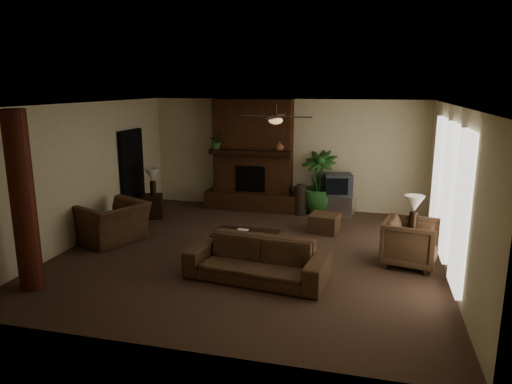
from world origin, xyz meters
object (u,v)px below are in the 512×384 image
(sofa, at_px, (256,253))
(lamp_left, at_px, (152,177))
(tv_stand, at_px, (337,204))
(floor_plant, at_px, (318,196))
(coffee_table, at_px, (245,235))
(log_column, at_px, (23,202))
(ottoman, at_px, (324,223))
(side_table_left, at_px, (152,206))
(lamp_right, at_px, (414,206))
(side_table_right, at_px, (409,245))
(floor_vase, at_px, (300,197))
(armchair_right, at_px, (411,240))
(armchair_left, at_px, (112,216))

(sofa, height_order, lamp_left, lamp_left)
(sofa, distance_m, tv_stand, 4.47)
(floor_plant, bearing_deg, coffee_table, -106.58)
(sofa, bearing_deg, log_column, -153.34)
(ottoman, distance_m, side_table_left, 4.17)
(floor_plant, height_order, lamp_right, lamp_right)
(coffee_table, bearing_deg, sofa, -65.86)
(floor_plant, bearing_deg, side_table_right, -54.63)
(ottoman, relative_size, floor_vase, 0.78)
(ottoman, bearing_deg, tv_stand, 84.60)
(armchair_right, bearing_deg, side_table_right, 11.48)
(floor_vase, bearing_deg, ottoman, -60.50)
(floor_vase, bearing_deg, lamp_left, -160.92)
(armchair_right, relative_size, coffee_table, 0.77)
(armchair_left, xyz_separation_m, lamp_right, (5.85, 0.48, 0.46))
(side_table_left, bearing_deg, lamp_left, -3.93)
(log_column, xyz_separation_m, floor_vase, (3.44, 5.33, -0.97))
(tv_stand, bearing_deg, lamp_right, -53.37)
(log_column, relative_size, lamp_right, 4.31)
(tv_stand, bearing_deg, coffee_table, -106.84)
(lamp_left, height_order, lamp_right, same)
(ottoman, distance_m, lamp_right, 2.27)
(floor_plant, bearing_deg, armchair_left, -139.64)
(side_table_right, bearing_deg, tv_stand, 118.60)
(coffee_table, relative_size, lamp_left, 1.85)
(sofa, bearing_deg, armchair_right, 34.44)
(armchair_right, distance_m, ottoman, 2.31)
(armchair_right, relative_size, floor_vase, 1.19)
(coffee_table, height_order, side_table_right, side_table_right)
(armchair_left, xyz_separation_m, lamp_left, (0.01, 1.85, 0.46))
(ottoman, relative_size, side_table_left, 1.09)
(armchair_right, height_order, floor_plant, armchair_right)
(sofa, relative_size, side_table_left, 4.20)
(sofa, xyz_separation_m, armchair_right, (2.49, 1.28, 0.01))
(coffee_table, bearing_deg, log_column, -141.72)
(lamp_right, bearing_deg, log_column, -154.68)
(log_column, xyz_separation_m, armchair_right, (5.85, 2.46, -0.94))
(coffee_table, distance_m, side_table_left, 3.45)
(sofa, distance_m, lamp_left, 4.48)
(floor_plant, distance_m, lamp_left, 4.08)
(armchair_left, bearing_deg, log_column, 22.35)
(sofa, bearing_deg, lamp_right, 39.60)
(coffee_table, distance_m, lamp_right, 3.13)
(floor_plant, relative_size, side_table_left, 2.83)
(floor_plant, bearing_deg, lamp_left, -159.93)
(armchair_right, relative_size, side_table_right, 1.67)
(sofa, height_order, floor_vase, sofa)
(armchair_right, distance_m, floor_plant, 3.68)
(armchair_left, height_order, side_table_right, armchair_left)
(log_column, bearing_deg, lamp_left, 89.16)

